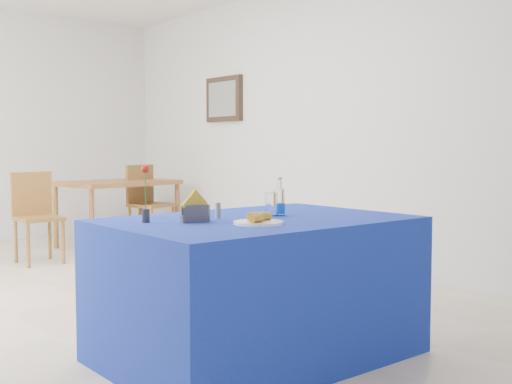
% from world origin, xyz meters
% --- Properties ---
extents(floor, '(7.00, 7.00, 0.00)m').
position_xyz_m(floor, '(0.00, 0.00, 0.00)').
color(floor, beige).
rests_on(floor, ground).
extents(room_shell, '(7.00, 7.00, 7.00)m').
position_xyz_m(room_shell, '(0.00, 0.00, 1.75)').
color(room_shell, silver).
rests_on(room_shell, ground).
extents(picture_frame, '(0.06, 0.64, 0.52)m').
position_xyz_m(picture_frame, '(2.47, 1.60, 1.70)').
color(picture_frame, black).
rests_on(picture_frame, room_shell).
extents(picture_art, '(0.02, 0.52, 0.40)m').
position_xyz_m(picture_art, '(2.44, 1.60, 1.70)').
color(picture_art, '#998C66').
rests_on(picture_art, room_shell).
extents(plate, '(0.25, 0.25, 0.01)m').
position_xyz_m(plate, '(0.01, -2.01, 0.77)').
color(plate, white).
rests_on(plate, blue_table).
extents(drinking_glass, '(0.07, 0.07, 0.13)m').
position_xyz_m(drinking_glass, '(0.32, -1.75, 0.82)').
color(drinking_glass, white).
rests_on(drinking_glass, blue_table).
extents(salt_shaker, '(0.03, 0.03, 0.08)m').
position_xyz_m(salt_shaker, '(0.01, -1.67, 0.80)').
color(salt_shaker, gray).
rests_on(salt_shaker, blue_table).
extents(pepper_shaker, '(0.03, 0.03, 0.08)m').
position_xyz_m(pepper_shaker, '(-0.11, -1.74, 0.80)').
color(pepper_shaker, slate).
rests_on(pepper_shaker, blue_table).
extents(blue_table, '(1.60, 1.10, 0.76)m').
position_xyz_m(blue_table, '(0.18, -1.80, 0.38)').
color(blue_table, navy).
rests_on(blue_table, floor).
extents(water_bottle, '(0.06, 0.06, 0.21)m').
position_xyz_m(water_bottle, '(0.36, -1.77, 0.83)').
color(water_bottle, white).
rests_on(water_bottle, blue_table).
extents(napkin_holder, '(0.15, 0.09, 0.17)m').
position_xyz_m(napkin_holder, '(-0.18, -1.74, 0.81)').
color(napkin_holder, '#3C3C42').
rests_on(napkin_holder, blue_table).
extents(rose_vase, '(0.04, 0.04, 0.29)m').
position_xyz_m(rose_vase, '(-0.39, -1.60, 0.90)').
color(rose_vase, '#27272C').
rests_on(rose_vase, blue_table).
extents(oak_table, '(1.40, 1.02, 0.76)m').
position_xyz_m(oak_table, '(1.45, 2.29, 0.68)').
color(oak_table, '#97542C').
rests_on(oak_table, floor).
extents(chair_bg_left, '(0.40, 0.40, 0.90)m').
position_xyz_m(chair_bg_left, '(0.30, 1.81, 0.52)').
color(chair_bg_left, brown).
rests_on(chair_bg_left, floor).
extents(chair_bg_right, '(0.51, 0.51, 0.93)m').
position_xyz_m(chair_bg_right, '(1.79, 2.23, 0.54)').
color(chair_bg_right, brown).
rests_on(chair_bg_right, floor).
extents(banana_pieces, '(0.17, 0.14, 0.04)m').
position_xyz_m(banana_pieces, '(0.02, -2.00, 0.80)').
color(banana_pieces, gold).
rests_on(banana_pieces, plate).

